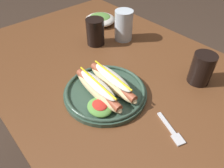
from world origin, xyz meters
TOP-DOWN VIEW (x-y plane):
  - ground_plane at (0.00, 0.00)m, footprint 8.00×8.00m
  - dining_table at (0.00, 0.00)m, footprint 1.33×0.85m
  - hot_dog_plate at (0.06, -0.12)m, footprint 0.28×0.28m
  - fork at (0.30, -0.07)m, footprint 0.12×0.06m
  - soda_cup at (0.22, 0.18)m, footprint 0.08×0.08m
  - water_cup at (-0.18, 0.19)m, footprint 0.08×0.08m
  - extra_cup at (-0.23, 0.06)m, footprint 0.08×0.08m
  - side_bowl at (-0.37, 0.20)m, footprint 0.16×0.16m

SIDE VIEW (x-z plane):
  - ground_plane at x=0.00m, z-range 0.00..0.00m
  - dining_table at x=0.00m, z-range 0.27..1.01m
  - fork at x=0.30m, z-range 0.74..0.74m
  - side_bowl at x=-0.37m, z-range 0.74..0.79m
  - hot_dog_plate at x=0.06m, z-range 0.73..0.80m
  - soda_cup at x=0.22m, z-range 0.74..0.85m
  - extra_cup at x=-0.23m, z-range 0.74..0.86m
  - water_cup at x=-0.18m, z-range 0.74..0.88m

